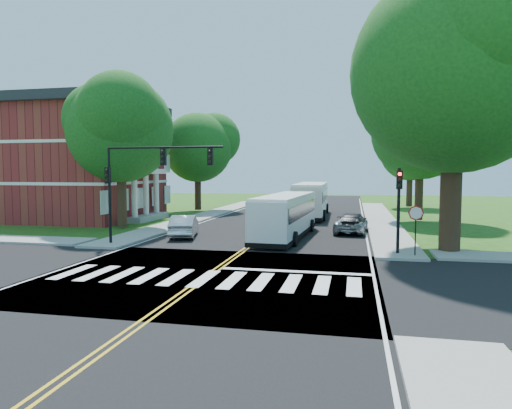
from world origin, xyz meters
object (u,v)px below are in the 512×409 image
(signal_ne, at_px, (399,199))
(bus_follow, at_px, (311,199))
(hatchback, at_px, (184,226))
(suv, at_px, (351,224))
(bus_lead, at_px, (286,215))
(signal_nw, at_px, (145,172))
(dark_sedan, at_px, (353,223))

(signal_ne, relative_size, bus_follow, 0.35)
(hatchback, xyz_separation_m, suv, (10.90, 4.29, -0.10))
(bus_follow, bearing_deg, signal_ne, 106.35)
(hatchback, bearing_deg, suv, -172.89)
(bus_lead, xyz_separation_m, hatchback, (-6.71, -1.05, -0.77))
(signal_nw, xyz_separation_m, suv, (11.60, 8.51, -3.74))
(signal_nw, height_order, bus_follow, signal_nw)
(signal_nw, relative_size, signal_ne, 1.62)
(suv, bearing_deg, bus_lead, 41.93)
(bus_follow, xyz_separation_m, suv, (3.86, -11.32, -1.08))
(dark_sedan, bearing_deg, hatchback, 28.25)
(signal_nw, bearing_deg, bus_lead, 35.43)
(bus_follow, relative_size, hatchback, 2.83)
(signal_nw, bearing_deg, suv, 36.27)
(signal_ne, relative_size, bus_lead, 0.40)
(bus_follow, bearing_deg, hatchback, 64.40)
(dark_sedan, bearing_deg, bus_lead, 45.42)
(signal_ne, xyz_separation_m, bus_follow, (-6.32, 19.82, -1.24))
(bus_lead, bearing_deg, signal_ne, 144.63)
(bus_follow, distance_m, hatchback, 17.16)
(suv, height_order, dark_sedan, dark_sedan)
(signal_nw, distance_m, suv, 14.86)
(signal_nw, distance_m, signal_ne, 14.13)
(bus_lead, relative_size, hatchback, 2.49)
(signal_ne, relative_size, dark_sedan, 0.92)
(hatchback, bearing_deg, bus_follow, -128.64)
(signal_nw, relative_size, hatchback, 1.61)
(signal_nw, distance_m, hatchback, 5.61)
(bus_follow, distance_m, dark_sedan, 11.65)
(bus_lead, distance_m, suv, 5.37)
(suv, bearing_deg, hatchback, 25.71)
(hatchback, bearing_deg, bus_lead, 174.54)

